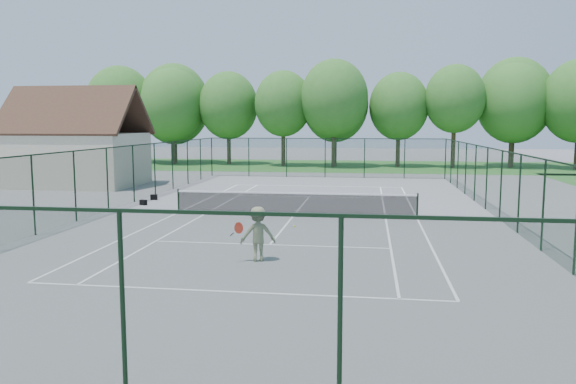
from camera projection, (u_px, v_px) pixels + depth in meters
ground at (294, 215)px, 25.64m from camera, size 140.00×140.00×0.00m
grass_far at (335, 166)px, 55.10m from camera, size 80.00×16.00×0.01m
court_lines at (294, 215)px, 25.64m from camera, size 11.05×23.85×0.01m
tennis_net at (294, 202)px, 25.57m from camera, size 11.08×0.08×1.10m
fence_enclosure at (294, 181)px, 25.45m from camera, size 18.05×36.05×3.02m
utility_building at (76, 139)px, 37.35m from camera, size 8.60×6.27×6.63m
tree_line_far at (335, 104)px, 54.37m from camera, size 39.40×6.40×9.70m
sports_bag_a at (154, 197)px, 30.64m from camera, size 0.42×0.32×0.30m
sports_bag_b at (143, 202)px, 28.70m from camera, size 0.40×0.32×0.27m
tennis_player at (258, 234)px, 16.99m from camera, size 1.97×0.93×1.67m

